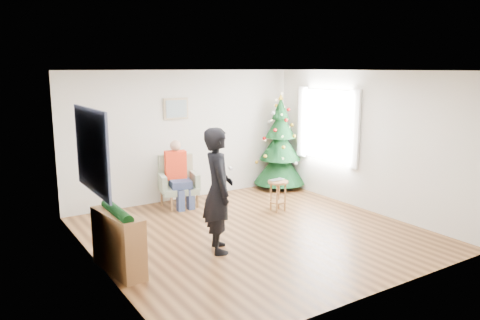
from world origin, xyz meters
TOP-DOWN VIEW (x-y plane):
  - floor at (0.00, 0.00)m, footprint 5.00×5.00m
  - ceiling at (0.00, 0.00)m, footprint 5.00×5.00m
  - wall_back at (0.00, 2.50)m, footprint 5.00×0.00m
  - wall_front at (0.00, -2.50)m, footprint 5.00×0.00m
  - wall_left at (-2.50, 0.00)m, footprint 0.00×5.00m
  - wall_right at (2.50, 0.00)m, footprint 0.00×5.00m
  - window_panel at (2.47, 1.00)m, footprint 0.04×1.30m
  - curtains at (2.44, 1.00)m, footprint 0.05×1.75m
  - christmas_tree at (2.15, 2.15)m, footprint 1.15×1.15m
  - stool at (1.04, 0.75)m, footprint 0.38×0.38m
  - laptop at (1.04, 0.75)m, footprint 0.34×0.25m
  - armchair at (-0.38, 2.06)m, footprint 0.83×0.79m
  - seated_person at (-0.40, 2.01)m, footprint 0.46×0.62m
  - standing_man at (-0.86, -0.32)m, footprint 0.63×0.77m
  - game_controller at (-0.67, -0.35)m, footprint 0.08×0.13m
  - console at (-2.33, -0.25)m, footprint 0.43×1.03m
  - garland at (-2.33, -0.25)m, footprint 0.14×0.90m
  - tapestry at (-2.46, 0.30)m, footprint 0.03×1.50m
  - framed_picture at (-0.20, 2.46)m, footprint 0.52×0.05m

SIDE VIEW (x-z plane):
  - floor at x=0.00m, z-range 0.00..0.00m
  - stool at x=1.04m, z-range 0.01..0.58m
  - armchair at x=-0.38m, z-range -0.13..0.85m
  - console at x=-2.33m, z-range 0.00..0.80m
  - laptop at x=1.04m, z-range 0.58..0.60m
  - seated_person at x=-0.40m, z-range 0.01..1.30m
  - garland at x=-2.33m, z-range 0.75..0.89m
  - standing_man at x=-0.86m, z-range 0.00..1.82m
  - christmas_tree at x=2.15m, z-range -0.10..1.98m
  - game_controller at x=-0.67m, z-range 1.20..1.23m
  - wall_back at x=0.00m, z-range -1.20..3.80m
  - wall_front at x=0.00m, z-range -1.20..3.80m
  - wall_left at x=-2.50m, z-range -1.20..3.80m
  - wall_right at x=2.50m, z-range -1.20..3.80m
  - window_panel at x=2.47m, z-range 0.80..2.20m
  - curtains at x=2.44m, z-range 0.75..2.25m
  - tapestry at x=-2.46m, z-range 0.98..2.12m
  - framed_picture at x=-0.20m, z-range 1.64..2.06m
  - ceiling at x=0.00m, z-range 2.60..2.60m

